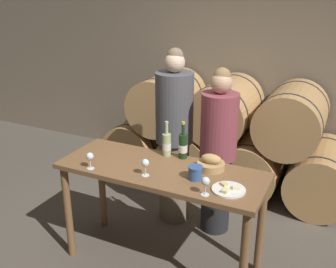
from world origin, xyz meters
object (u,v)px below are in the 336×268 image
Objects in this scene: person_left at (174,138)px; wine_glass_center at (206,182)px; blue_crock at (195,172)px; cheese_plate at (229,189)px; wine_glass_left at (145,164)px; tasting_table at (161,184)px; wine_bottle_white at (167,144)px; wine_bottle_red at (183,146)px; bread_basket at (211,164)px; wine_glass_far_left at (90,157)px; person_right at (218,153)px.

wine_glass_center is at bearing -54.31° from person_left.
blue_crock is 0.25m from wine_glass_center.
wine_glass_left is (-0.64, -0.05, 0.09)m from cheese_plate.
tasting_table is 0.29m from wine_glass_left.
wine_bottle_red is at bearing 4.59° from wine_bottle_white.
blue_crock is (0.24, -0.31, -0.05)m from wine_bottle_red.
person_left is 7.99× the size of bread_basket.
person_left is at bearing 134.76° from cheese_plate.
wine_glass_left is (0.45, 0.08, 0.00)m from wine_glass_far_left.
cheese_plate is 0.65m from wine_glass_left.
person_right is 0.57m from bread_basket.
wine_bottle_red is 0.77m from wine_glass_far_left.
person_left is 1.14m from cheese_plate.
cheese_plate is (0.52, -0.37, -0.10)m from wine_bottle_red.
person_right reaches higher than bread_basket.
tasting_table is 0.35m from wine_bottle_white.
person_left is 12.74× the size of wine_glass_left.
person_right is 0.99m from wine_glass_center.
blue_crock is (0.07, -0.75, 0.15)m from person_right.
wine_bottle_white is at bearing 49.39° from wine_glass_far_left.
person_right is 11.73× the size of wine_glass_far_left.
person_right is at bearing 0.01° from person_left.
wine_glass_center is (0.54, -0.49, -0.00)m from wine_bottle_white.
wine_bottle_red reaches higher than wine_glass_center.
bread_basket is (0.36, 0.16, 0.18)m from tasting_table.
wine_glass_center reaches higher than bread_basket.
wine_glass_left reaches higher than blue_crock.
wine_glass_far_left reaches higher than cheese_plate.
blue_crock is 0.51× the size of bread_basket.
wine_bottle_red reaches higher than bread_basket.
person_right is 1.22m from wine_glass_far_left.
person_left is at bearing 72.95° from wine_glass_far_left.
wine_bottle_white is 1.39× the size of bread_basket.
wine_bottle_red is at bearing 160.64° from bread_basket.
wine_glass_left is at bearing -106.15° from wine_bottle_red.
wine_bottle_red is 2.33× the size of wine_glass_far_left.
wine_bottle_white reaches higher than tasting_table.
person_right is at bearing 52.06° from wine_glass_far_left.
wine_glass_center is at bearing -76.42° from person_right.
wine_glass_far_left is 0.46m from wine_glass_left.
wine_bottle_white reaches higher than wine_glass_far_left.
wine_bottle_white is 0.42m from wine_glass_left.
person_left is at bearing 100.47° from wine_glass_left.
wine_bottle_red is at bearing 41.68° from wine_glass_far_left.
wine_glass_center is (0.52, -0.08, 0.00)m from wine_glass_left.
wine_bottle_red is at bearing -57.06° from person_left.
wine_glass_left is at bearing -107.55° from tasting_table.
wine_bottle_white is at bearing -124.71° from person_right.
wine_bottle_red is 0.64m from wine_glass_center.
wine_bottle_red is (0.28, -0.44, 0.13)m from person_left.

